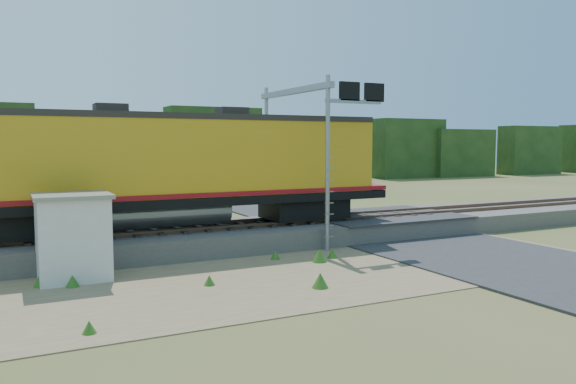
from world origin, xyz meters
TOP-DOWN VIEW (x-y plane):
  - ground at (0.00, 0.00)m, footprint 140.00×140.00m
  - ballast at (0.00, 6.00)m, footprint 70.00×5.00m
  - rails at (0.00, 6.00)m, footprint 70.00×1.54m
  - dirt_shoulder at (-2.00, 0.50)m, footprint 26.00×8.00m
  - road at (7.00, 0.74)m, footprint 7.00×66.00m
  - tree_line_north at (0.00, 38.00)m, footprint 130.00×3.00m
  - weed_clumps at (-3.50, 0.10)m, footprint 15.00×6.20m
  - locomotive at (-3.55, 6.00)m, footprint 18.85×2.87m
  - shed at (-6.90, 2.88)m, footprint 2.25×2.25m
  - signal_gantry at (2.70, 5.34)m, footprint 2.68×6.20m

SIDE VIEW (x-z plane):
  - ground at x=0.00m, z-range 0.00..0.00m
  - weed_clumps at x=-3.50m, z-range -0.28..0.28m
  - dirt_shoulder at x=-2.00m, z-range 0.00..0.03m
  - road at x=7.00m, z-range -0.34..0.52m
  - ballast at x=0.00m, z-range 0.00..0.80m
  - rails at x=0.00m, z-range 0.80..0.96m
  - shed at x=-6.90m, z-range 0.02..2.67m
  - tree_line_north at x=0.00m, z-range -0.18..6.32m
  - locomotive at x=-3.55m, z-range 0.93..5.79m
  - signal_gantry at x=2.70m, z-range 1.71..8.47m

